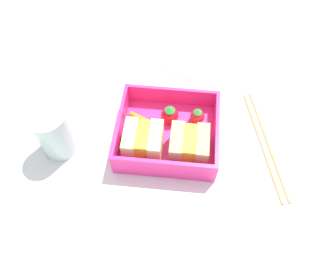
{
  "coord_description": "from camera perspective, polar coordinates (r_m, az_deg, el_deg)",
  "views": [
    {
      "loc": [
        -2.89,
        29.08,
        49.05
      ],
      "look_at": [
        0.0,
        0.0,
        2.7
      ],
      "focal_mm": 35.0,
      "sensor_mm": 36.0,
      "label": 1
    }
  ],
  "objects": [
    {
      "name": "strawberry_left",
      "position": [
        0.56,
        0.04,
        2.75
      ],
      "size": [
        2.99,
        2.99,
        3.59
      ],
      "color": "red",
      "rests_on": "bento_tray"
    },
    {
      "name": "drinking_glass",
      "position": [
        0.55,
        -19.2,
        -0.33
      ],
      "size": [
        5.83,
        5.83,
        9.12
      ],
      "primitive_type": "cylinder",
      "color": "silver",
      "rests_on": "ground_plane"
    },
    {
      "name": "chopstick_pair",
      "position": [
        0.59,
        16.61,
        -2.04
      ],
      "size": [
        7.23,
        21.57,
        0.7
      ],
      "color": "tan",
      "rests_on": "ground_plane"
    },
    {
      "name": "bento_rim",
      "position": [
        0.54,
        -0.0,
        0.24
      ],
      "size": [
        16.62,
        14.79,
        3.86
      ],
      "color": "#F42E87",
      "rests_on": "bento_tray"
    },
    {
      "name": "sandwich_center_left",
      "position": [
        0.53,
        -4.31,
        -1.82
      ],
      "size": [
        6.09,
        5.85,
        4.76
      ],
      "color": "beige",
      "rests_on": "bento_tray"
    },
    {
      "name": "folded_napkin",
      "position": [
        0.69,
        4.24,
        12.17
      ],
      "size": [
        17.53,
        14.44,
        0.4
      ],
      "primitive_type": "cube",
      "rotation": [
        0.0,
        0.0,
        -0.33
      ],
      "color": "silver",
      "rests_on": "ground_plane"
    },
    {
      "name": "strawberry_far_left",
      "position": [
        0.57,
        5.13,
        2.53
      ],
      "size": [
        2.49,
        2.49,
        3.09
      ],
      "color": "red",
      "rests_on": "bento_tray"
    },
    {
      "name": "carrot_stick_far_left",
      "position": [
        0.58,
        -4.73,
        2.05
      ],
      "size": [
        4.45,
        2.73,
        1.01
      ],
      "primitive_type": "cylinder",
      "rotation": [
        1.57,
        0.0,
        1.15
      ],
      "color": "orange",
      "rests_on": "bento_tray"
    },
    {
      "name": "bento_tray",
      "position": [
        0.57,
        -0.0,
        -1.13
      ],
      "size": [
        16.62,
        14.79,
        1.2
      ],
      "primitive_type": "cube",
      "color": "#F42E87",
      "rests_on": "ground_plane"
    },
    {
      "name": "sandwich_left",
      "position": [
        0.52,
        3.72,
        -2.51
      ],
      "size": [
        6.09,
        5.85,
        4.76
      ],
      "color": "tan",
      "rests_on": "bento_tray"
    },
    {
      "name": "ground_plane",
      "position": [
        0.58,
        -0.0,
        -1.95
      ],
      "size": [
        120.0,
        120.0,
        2.0
      ],
      "primitive_type": "cube",
      "color": "silver"
    }
  ]
}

